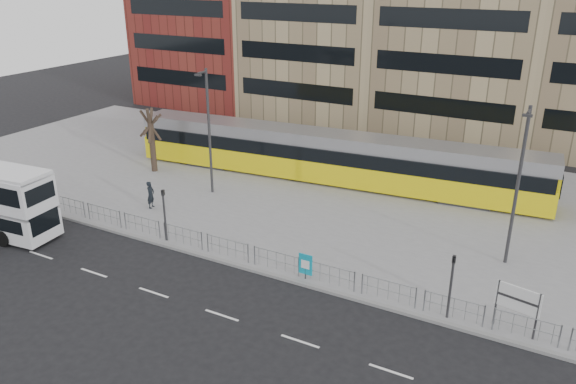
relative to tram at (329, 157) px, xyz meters
The scene contains 14 objects.
ground 13.99m from the tram, 86.62° to the right, with size 120.00×120.00×0.00m, color black.
plaza 2.74m from the tram, 65.89° to the right, with size 64.00×24.00×0.15m, color gray.
kerb 13.93m from the tram, 86.60° to the right, with size 64.00×0.25×0.17m, color gray.
pedestrian_barrier 13.66m from the tram, 78.06° to the right, with size 32.07×0.07×1.10m.
road_markings 18.02m from the tram, 84.18° to the right, with size 62.00×0.12×0.01m, color white.
tram is the anchor object (origin of this frame).
station_sign 19.58m from the tram, 41.71° to the right, with size 1.86×0.46×2.17m.
ad_panel 14.26m from the tram, 70.18° to the right, with size 0.74×0.07×1.38m.
pedestrian 12.93m from the tram, 128.37° to the right, with size 0.65×0.43×1.79m, color black.
traffic_light_west 13.94m from the tram, 107.05° to the right, with size 0.17×0.20×3.10m.
traffic_light_east 17.86m from the tram, 48.28° to the right, with size 0.19×0.22×3.10m.
lamp_post_west 9.08m from the tram, 135.33° to the right, with size 0.45×1.04×8.52m.
lamp_post_east 15.29m from the tram, 27.16° to the right, with size 0.45×1.04×8.44m.
bare_tree 13.77m from the tram, 160.10° to the right, with size 4.45×4.45×7.12m.
Camera 1 is at (14.88, -21.49, 14.71)m, focal length 35.00 mm.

